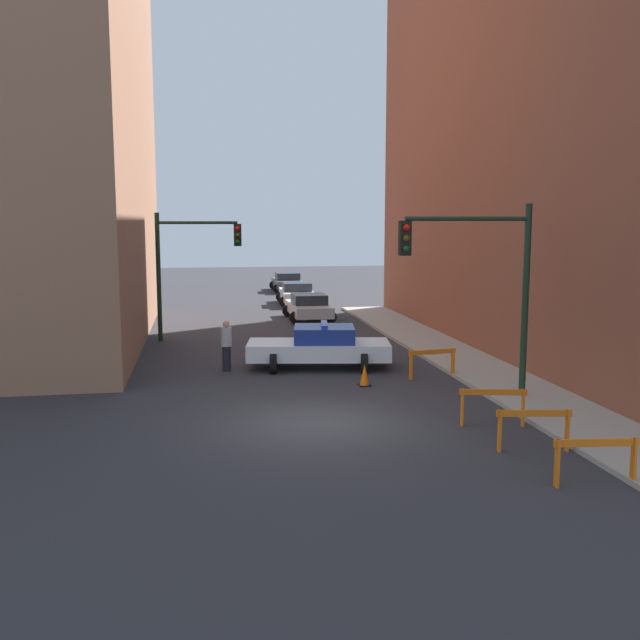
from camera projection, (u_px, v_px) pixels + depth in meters
The scene contains 14 objects.
ground_plane at pixel (319, 423), 17.29m from camera, with size 120.00×120.00×0.00m, color #2D2D33.
sidewalk_right at pixel (556, 409), 18.31m from camera, with size 2.40×44.00×0.12m.
traffic_light_near at pixel (485, 271), 18.92m from camera, with size 3.64×0.35×5.20m.
traffic_light_far at pixel (186, 258), 28.80m from camera, with size 3.44×0.35×5.20m.
police_car at pixel (320, 346), 23.68m from camera, with size 4.93×2.82×1.52m.
parked_car_near at pixel (309, 307), 35.16m from camera, with size 2.30×4.32×1.31m.
parked_car_mid at pixel (297, 293), 41.83m from camera, with size 2.39×4.37×1.31m.
parked_car_far at pixel (287, 282), 49.81m from camera, with size 2.30×4.31×1.31m.
pedestrian_crossing at pixel (226, 345), 23.20m from camera, with size 0.46×0.46×1.66m.
barrier_front at pixel (596, 454), 13.07m from camera, with size 1.60×0.33×0.90m.
barrier_mid at pixel (534, 423), 15.07m from camera, with size 1.59×0.39×0.90m.
barrier_back at pixel (493, 401), 16.93m from camera, with size 1.58×0.46×0.90m.
barrier_corner at pixel (432, 359), 22.14m from camera, with size 1.59×0.36×0.90m.
traffic_cone at pixel (365, 375), 21.15m from camera, with size 0.36×0.36×0.66m.
Camera 1 is at (-2.78, -16.56, 4.85)m, focal length 40.00 mm.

